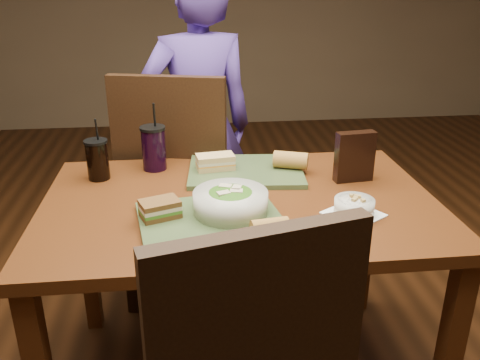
% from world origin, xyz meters
% --- Properties ---
extents(dining_table, '(1.30, 0.85, 0.75)m').
position_xyz_m(dining_table, '(0.00, 0.00, 0.66)').
color(dining_table, '#502710').
rests_on(dining_table, ground).
extents(chair_far, '(0.56, 0.57, 1.08)m').
position_xyz_m(chair_far, '(-0.24, 0.56, 0.60)').
color(chair_far, black).
rests_on(chair_far, ground).
extents(diner, '(0.60, 0.45, 1.49)m').
position_xyz_m(diner, '(-0.11, 0.83, 0.75)').
color(diner, '#4C3189').
rests_on(diner, ground).
extents(tray_near, '(0.46, 0.38, 0.02)m').
position_xyz_m(tray_near, '(-0.11, -0.15, 0.76)').
color(tray_near, '#3B4C2A').
rests_on(tray_near, dining_table).
extents(tray_far, '(0.45, 0.35, 0.02)m').
position_xyz_m(tray_far, '(0.05, 0.23, 0.76)').
color(tray_far, '#3B4C2A').
rests_on(tray_far, dining_table).
extents(salad_bowl, '(0.23, 0.23, 0.08)m').
position_xyz_m(salad_bowl, '(-0.04, -0.13, 0.81)').
color(salad_bowl, silver).
rests_on(salad_bowl, tray_near).
extents(soup_bowl, '(0.21, 0.21, 0.06)m').
position_xyz_m(soup_bowl, '(0.34, -0.15, 0.78)').
color(soup_bowl, white).
rests_on(soup_bowl, dining_table).
extents(sandwich_near, '(0.13, 0.11, 0.05)m').
position_xyz_m(sandwich_near, '(-0.26, -0.14, 0.79)').
color(sandwich_near, '#593819').
rests_on(sandwich_near, tray_near).
extents(sandwich_far, '(0.15, 0.09, 0.06)m').
position_xyz_m(sandwich_far, '(-0.06, 0.24, 0.80)').
color(sandwich_far, tan).
rests_on(sandwich_far, tray_far).
extents(baguette_near, '(0.11, 0.07, 0.05)m').
position_xyz_m(baguette_near, '(0.05, -0.29, 0.79)').
color(baguette_near, '#AD7533').
rests_on(baguette_near, tray_near).
extents(baguette_far, '(0.14, 0.10, 0.06)m').
position_xyz_m(baguette_far, '(0.22, 0.22, 0.80)').
color(baguette_far, '#AD7533').
rests_on(baguette_far, tray_far).
extents(cup_cola, '(0.08, 0.08, 0.23)m').
position_xyz_m(cup_cola, '(-0.49, 0.24, 0.82)').
color(cup_cola, black).
rests_on(cup_cola, dining_table).
extents(cup_berry, '(0.10, 0.10, 0.26)m').
position_xyz_m(cup_berry, '(-0.29, 0.32, 0.83)').
color(cup_berry, black).
rests_on(cup_berry, dining_table).
extents(chip_bag, '(0.14, 0.06, 0.18)m').
position_xyz_m(chip_bag, '(0.42, 0.12, 0.84)').
color(chip_bag, black).
rests_on(chip_bag, dining_table).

